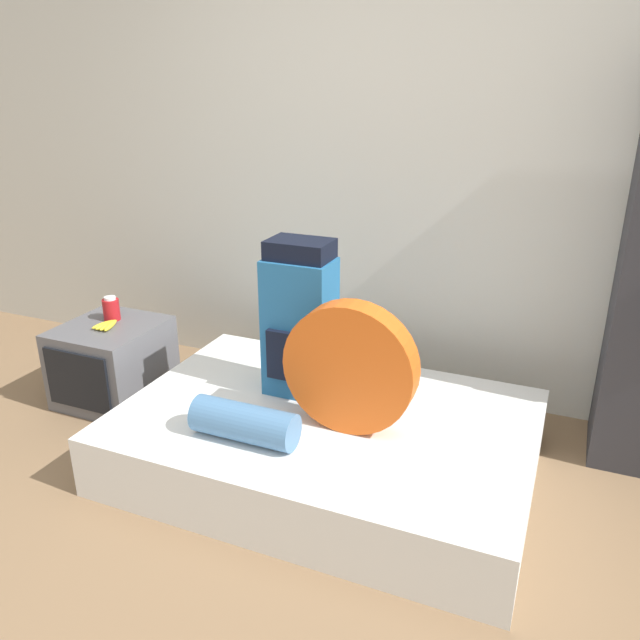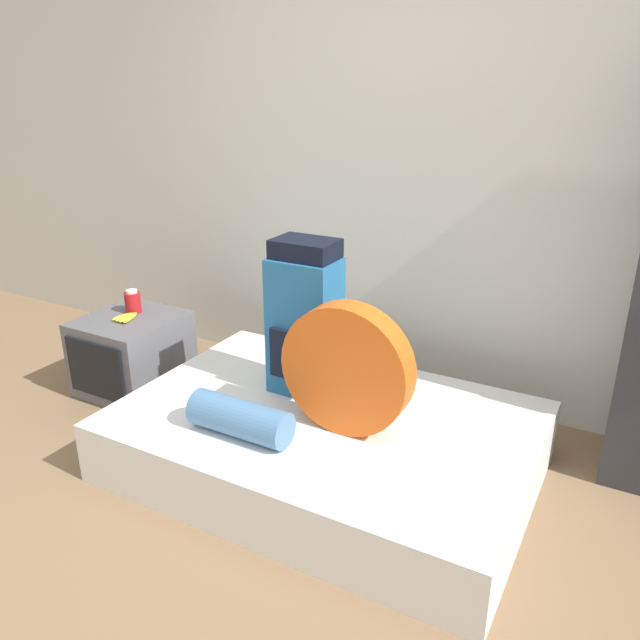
{
  "view_description": "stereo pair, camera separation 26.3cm",
  "coord_description": "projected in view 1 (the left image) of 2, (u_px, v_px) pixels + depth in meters",
  "views": [
    {
      "loc": [
        0.88,
        -1.47,
        1.71
      ],
      "look_at": [
        -0.09,
        0.83,
        0.74
      ],
      "focal_mm": 35.0,
      "sensor_mm": 36.0,
      "label": 1
    },
    {
      "loc": [
        1.12,
        -1.36,
        1.71
      ],
      "look_at": [
        -0.09,
        0.83,
        0.74
      ],
      "focal_mm": 35.0,
      "sensor_mm": 36.0,
      "label": 2
    }
  ],
  "objects": [
    {
      "name": "bed",
      "position": [
        326.0,
        440.0,
        2.89
      ],
      "size": [
        1.84,
        1.26,
        0.29
      ],
      "color": "white",
      "rests_on": "ground_plane"
    },
    {
      "name": "banana_bunch",
      "position": [
        107.0,
        325.0,
        3.39
      ],
      "size": [
        0.12,
        0.15,
        0.03
      ],
      "color": "yellow",
      "rests_on": "television"
    },
    {
      "name": "ground_plane",
      "position": [
        253.0,
        596.0,
        2.2
      ],
      "size": [
        16.0,
        16.0,
        0.0
      ],
      "primitive_type": "plane",
      "color": "#846647"
    },
    {
      "name": "backpack",
      "position": [
        300.0,
        321.0,
        2.91
      ],
      "size": [
        0.31,
        0.25,
        0.75
      ],
      "color": "#23669E",
      "rests_on": "bed"
    },
    {
      "name": "tent_bag",
      "position": [
        350.0,
        367.0,
        2.62
      ],
      "size": [
        0.57,
        0.12,
        0.57
      ],
      "color": "#E05B19",
      "rests_on": "bed"
    },
    {
      "name": "sleeping_roll",
      "position": [
        244.0,
        423.0,
        2.6
      ],
      "size": [
        0.46,
        0.16,
        0.16
      ],
      "color": "teal",
      "rests_on": "bed"
    },
    {
      "name": "wall_back",
      "position": [
        408.0,
        162.0,
        3.27
      ],
      "size": [
        8.0,
        0.05,
        2.6
      ],
      "color": "silver",
      "rests_on": "ground_plane"
    },
    {
      "name": "canister",
      "position": [
        111.0,
        309.0,
        3.48
      ],
      "size": [
        0.09,
        0.09,
        0.14
      ],
      "color": "#B2191E",
      "rests_on": "television"
    },
    {
      "name": "television",
      "position": [
        113.0,
        362.0,
        3.5
      ],
      "size": [
        0.51,
        0.56,
        0.44
      ],
      "color": "#5B5B60",
      "rests_on": "ground_plane"
    }
  ]
}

